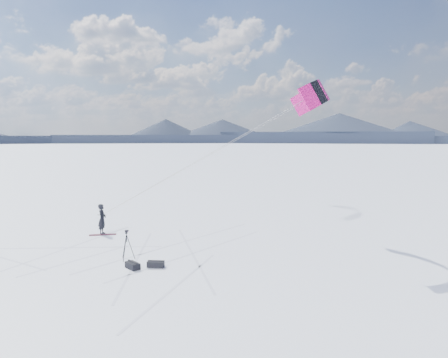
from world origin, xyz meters
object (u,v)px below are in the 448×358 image
at_px(snowkiter, 102,234).
at_px(gear_bag_b, 133,265).
at_px(gear_bag_a, 156,264).
at_px(snowboard, 103,235).
at_px(tripod, 127,241).

distance_m(snowkiter, gear_bag_b, 7.76).
height_order(snowkiter, gear_bag_a, snowkiter).
distance_m(snowkiter, gear_bag_a, 8.06).
height_order(snowboard, tripod, tripod).
relative_size(snowkiter, snowboard, 1.17).
xyz_separation_m(snowboard, gear_bag_b, (5.54, -5.05, 0.14)).
height_order(gear_bag_a, gear_bag_b, gear_bag_b).
bearing_deg(gear_bag_b, gear_bag_a, 62.08).
bearing_deg(gear_bag_b, snowboard, 165.22).
bearing_deg(snowkiter, tripod, -152.29).
height_order(tripod, gear_bag_b, tripod).
xyz_separation_m(gear_bag_a, gear_bag_b, (-0.85, -0.59, 0.01)).
relative_size(snowboard, gear_bag_a, 1.91).
relative_size(tripod, gear_bag_b, 1.69).
bearing_deg(tripod, snowkiter, 101.61).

